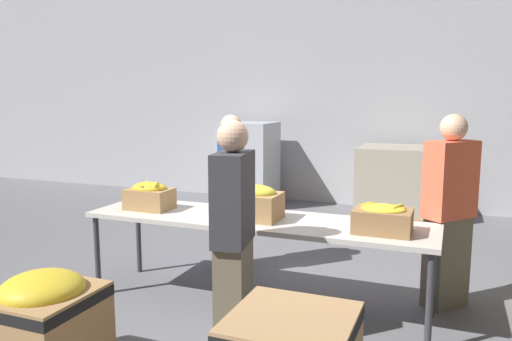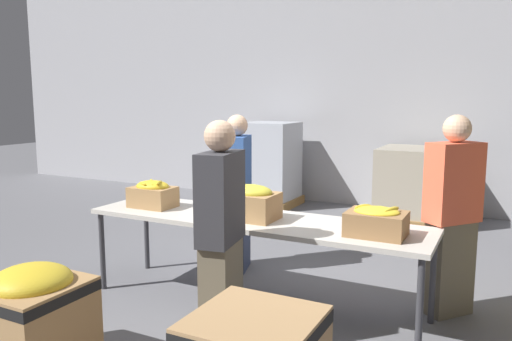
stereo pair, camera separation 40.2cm
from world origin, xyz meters
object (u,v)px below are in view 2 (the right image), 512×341
object	(u,v)px
volunteer_0	(238,194)
donation_bin_0	(34,316)
pallet_stack_1	(416,186)
volunteer_2	(221,237)
banana_box_1	(252,202)
pallet_stack_0	(270,165)
sorting_table	(254,223)
banana_box_0	(153,194)
banana_box_2	(377,221)
volunteer_1	(452,217)

from	to	relation	value
volunteer_0	donation_bin_0	xyz separation A→B (m)	(-0.23, -2.34, -0.42)
pallet_stack_1	volunteer_2	bearing A→B (deg)	-98.14
banana_box_1	donation_bin_0	world-z (taller)	banana_box_1
volunteer_2	pallet_stack_0	distance (m)	4.81
banana_box_1	pallet_stack_1	distance (m)	3.79
pallet_stack_1	sorting_table	bearing A→B (deg)	-101.67
volunteer_2	banana_box_0	bearing A→B (deg)	49.12
sorting_table	pallet_stack_0	xyz separation A→B (m)	(-1.62, 3.73, -0.04)
banana_box_2	sorting_table	bearing A→B (deg)	176.09
banana_box_2	pallet_stack_1	size ratio (longest dim) A/B	0.38
banana_box_1	donation_bin_0	size ratio (longest dim) A/B	0.60
volunteer_0	volunteer_1	distance (m)	2.10
banana_box_1	pallet_stack_1	world-z (taller)	pallet_stack_1
banana_box_0	volunteer_0	xyz separation A→B (m)	(0.47, 0.79, -0.10)
banana_box_2	donation_bin_0	bearing A→B (deg)	-140.59
banana_box_0	banana_box_2	size ratio (longest dim) A/B	0.94
volunteer_0	donation_bin_0	size ratio (longest dim) A/B	2.25
banana_box_2	volunteer_2	xyz separation A→B (m)	(-0.94, -0.68, -0.07)
banana_box_2	pallet_stack_0	world-z (taller)	pallet_stack_0
sorting_table	volunteer_0	distance (m)	0.94
banana_box_1	volunteer_1	bearing A→B (deg)	22.24
banana_box_1	banana_box_2	distance (m)	1.06
volunteer_0	pallet_stack_0	size ratio (longest dim) A/B	1.17
volunteer_1	donation_bin_0	bearing A→B (deg)	-7.68
sorting_table	volunteer_0	size ratio (longest dim) A/B	1.84
sorting_table	pallet_stack_1	xyz separation A→B (m)	(0.75, 3.65, -0.20)
donation_bin_0	sorting_table	bearing A→B (deg)	63.53
volunteer_2	volunteer_0	bearing A→B (deg)	15.30
banana_box_0	volunteer_2	world-z (taller)	volunteer_2
volunteer_1	pallet_stack_1	world-z (taller)	volunteer_1
sorting_table	pallet_stack_1	bearing A→B (deg)	78.33
sorting_table	banana_box_1	distance (m)	0.20
banana_box_0	volunteer_1	size ratio (longest dim) A/B	0.24
sorting_table	pallet_stack_1	world-z (taller)	pallet_stack_1
volunteer_1	donation_bin_0	xyz separation A→B (m)	(-2.32, -2.18, -0.44)
donation_bin_0	banana_box_2	bearing A→B (deg)	39.41
pallet_stack_1	banana_box_2	bearing A→B (deg)	-85.30
banana_box_1	sorting_table	bearing A→B (deg)	94.65
banana_box_0	banana_box_1	bearing A→B (deg)	0.30
banana_box_1	volunteer_1	world-z (taller)	volunteer_1
banana_box_0	pallet_stack_1	world-z (taller)	pallet_stack_1
volunteer_1	pallet_stack_0	size ratio (longest dim) A/B	1.20
volunteer_1	volunteer_2	bearing A→B (deg)	-7.29
banana_box_1	pallet_stack_1	bearing A→B (deg)	78.52
sorting_table	banana_box_2	xyz separation A→B (m)	(1.06, -0.07, 0.16)
volunteer_2	banana_box_2	bearing A→B (deg)	-63.63
banana_box_1	pallet_stack_0	distance (m)	4.11
donation_bin_0	pallet_stack_0	distance (m)	5.40
banana_box_1	banana_box_2	size ratio (longest dim) A/B	1.00
banana_box_2	pallet_stack_0	size ratio (longest dim) A/B	0.31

